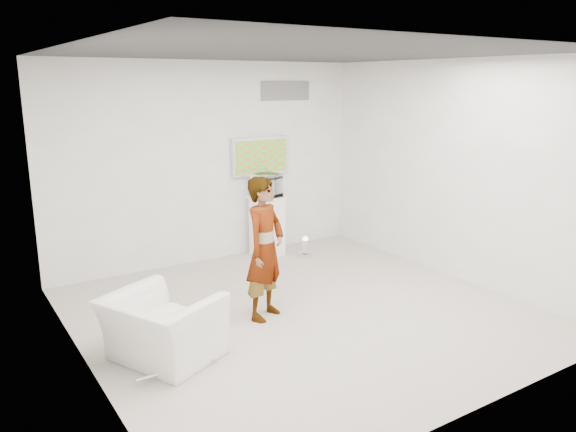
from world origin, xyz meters
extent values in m
cube|color=#B1AAA3|center=(0.00, 0.00, 0.01)|extent=(5.00, 5.00, 0.01)
cube|color=#2C2C2F|center=(0.00, 0.00, 3.00)|extent=(5.00, 5.00, 0.01)
cube|color=silver|center=(0.00, 2.50, 1.50)|extent=(5.00, 0.01, 3.00)
cube|color=silver|center=(0.00, -2.50, 1.50)|extent=(5.00, 0.01, 3.00)
cube|color=silver|center=(-2.50, 0.00, 1.50)|extent=(0.01, 5.00, 3.00)
cube|color=silver|center=(2.50, 0.00, 1.50)|extent=(0.01, 5.00, 3.00)
cube|color=silver|center=(0.85, 2.45, 1.55)|extent=(1.00, 0.08, 0.60)
cube|color=slate|center=(1.35, 2.49, 2.55)|extent=(0.90, 0.02, 0.30)
imported|color=white|center=(-0.44, 0.13, 0.83)|extent=(0.72, 0.64, 1.67)
imported|color=white|center=(-1.83, -0.21, 0.33)|extent=(1.24, 1.31, 0.67)
cube|color=white|center=(0.82, 2.20, 0.47)|extent=(0.50, 0.50, 0.94)
cylinder|color=silver|center=(1.25, 1.77, 0.16)|extent=(0.25, 0.25, 0.32)
cube|color=white|center=(0.82, 2.20, 1.13)|extent=(0.43, 0.43, 0.36)
cube|color=white|center=(0.82, 2.20, 1.06)|extent=(0.13, 0.17, 0.23)
cube|color=white|center=(-0.30, 0.39, 1.50)|extent=(0.05, 0.13, 0.03)
camera|label=1|loc=(-3.57, -5.18, 2.70)|focal=35.00mm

